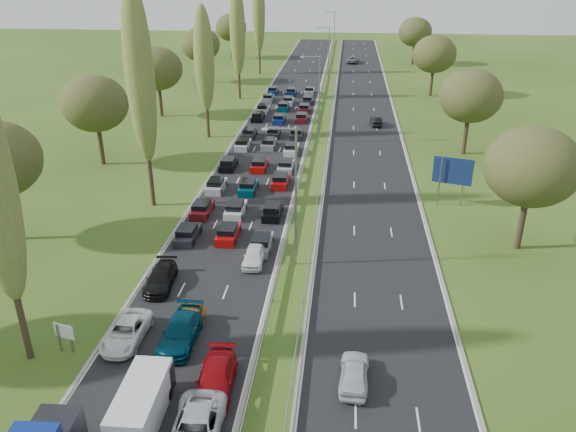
% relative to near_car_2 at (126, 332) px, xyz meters
% --- Properties ---
extents(ground, '(260.00, 260.00, 0.00)m').
position_rel_near_car_2_xyz_m(ground, '(10.36, 48.66, -0.72)').
color(ground, '#354E18').
rests_on(ground, ground).
extents(near_carriageway, '(10.50, 215.00, 0.04)m').
position_rel_near_car_2_xyz_m(near_carriageway, '(3.61, 51.16, -0.72)').
color(near_carriageway, black).
rests_on(near_carriageway, ground).
extents(far_carriageway, '(10.50, 215.00, 0.04)m').
position_rel_near_car_2_xyz_m(far_carriageway, '(17.11, 51.16, -0.72)').
color(far_carriageway, black).
rests_on(far_carriageway, ground).
extents(central_reservation, '(2.36, 215.00, 0.32)m').
position_rel_near_car_2_xyz_m(central_reservation, '(10.36, 51.16, -0.17)').
color(central_reservation, gray).
rests_on(central_reservation, ground).
extents(lamp_columns, '(0.18, 140.18, 12.00)m').
position_rel_near_car_2_xyz_m(lamp_columns, '(10.36, 46.66, 5.28)').
color(lamp_columns, gray).
rests_on(lamp_columns, ground).
extents(poplar_row, '(2.80, 127.80, 22.44)m').
position_rel_near_car_2_xyz_m(poplar_row, '(-5.64, 36.83, 11.66)').
color(poplar_row, '#2D2116').
rests_on(poplar_row, ground).
extents(woodland_left, '(8.00, 166.00, 11.10)m').
position_rel_near_car_2_xyz_m(woodland_left, '(-16.14, 31.28, 6.96)').
color(woodland_left, '#2D2116').
rests_on(woodland_left, ground).
extents(woodland_right, '(8.00, 153.00, 11.10)m').
position_rel_near_car_2_xyz_m(woodland_right, '(29.86, 35.33, 6.96)').
color(woodland_right, '#2D2116').
rests_on(woodland_right, ground).
extents(traffic_queue_fill, '(9.01, 67.94, 0.80)m').
position_rel_near_car_2_xyz_m(traffic_queue_fill, '(3.61, 45.89, -0.28)').
color(traffic_queue_fill, black).
rests_on(traffic_queue_fill, ground).
extents(near_car_2, '(2.42, 5.09, 1.41)m').
position_rel_near_car_2_xyz_m(near_car_2, '(0.00, 0.00, 0.00)').
color(near_car_2, white).
rests_on(near_car_2, near_carriageway).
extents(near_car_3, '(2.38, 5.07, 1.43)m').
position_rel_near_car_2_xyz_m(near_car_3, '(0.14, 7.03, 0.01)').
color(near_car_3, black).
rests_on(near_car_3, near_carriageway).
extents(near_car_7, '(2.28, 5.50, 1.59)m').
position_rel_near_car_2_xyz_m(near_car_7, '(3.67, 0.31, 0.09)').
color(near_car_7, '#05364C').
rests_on(near_car_7, near_carriageway).
extents(near_car_8, '(2.00, 4.57, 1.53)m').
position_rel_near_car_2_xyz_m(near_car_8, '(3.81, 1.07, 0.06)').
color(near_car_8, orange).
rests_on(near_car_8, near_carriageway).
extents(near_car_10, '(2.91, 5.86, 1.59)m').
position_rel_near_car_2_xyz_m(near_car_10, '(6.88, -8.12, 0.09)').
color(near_car_10, silver).
rests_on(near_car_10, near_carriageway).
extents(near_car_11, '(2.39, 5.38, 1.53)m').
position_rel_near_car_2_xyz_m(near_car_11, '(7.04, -4.09, 0.06)').
color(near_car_11, maroon).
rests_on(near_car_11, near_carriageway).
extents(near_car_12, '(1.70, 4.21, 1.43)m').
position_rel_near_car_2_xyz_m(near_car_12, '(6.87, 11.50, 0.01)').
color(near_car_12, white).
rests_on(near_car_12, near_carriageway).
extents(far_car_0, '(1.96, 4.42, 1.48)m').
position_rel_near_car_2_xyz_m(far_car_0, '(15.26, -2.60, 0.04)').
color(far_car_0, silver).
rests_on(far_car_0, far_carriageway).
extents(far_car_1, '(1.78, 4.28, 1.38)m').
position_rel_near_car_2_xyz_m(far_car_1, '(18.83, 56.61, -0.01)').
color(far_car_1, black).
rests_on(far_car_1, far_carriageway).
extents(far_car_2, '(3.12, 5.98, 1.61)m').
position_rel_near_car_2_xyz_m(far_car_2, '(15.26, 114.62, 0.10)').
color(far_car_2, slate).
rests_on(far_car_2, far_carriageway).
extents(white_van_rear, '(2.21, 5.62, 2.26)m').
position_rel_near_car_2_xyz_m(white_van_rear, '(3.51, -6.66, 0.44)').
color(white_van_rear, silver).
rests_on(white_van_rear, near_carriageway).
extents(info_sign, '(1.48, 0.48, 2.10)m').
position_rel_near_car_2_xyz_m(info_sign, '(-3.54, -1.50, 0.65)').
color(info_sign, gray).
rests_on(info_sign, ground).
extents(direction_sign, '(3.87, 1.21, 5.20)m').
position_rel_near_car_2_xyz_m(direction_sign, '(25.26, 25.87, 2.85)').
color(direction_sign, gray).
rests_on(direction_sign, ground).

